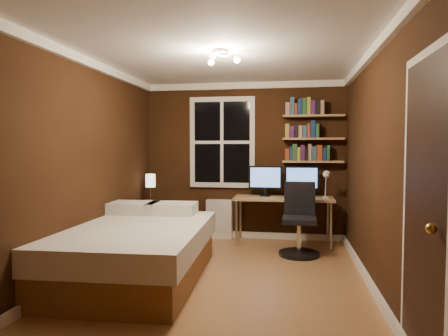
% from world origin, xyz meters
% --- Properties ---
extents(floor, '(4.20, 4.20, 0.00)m').
position_xyz_m(floor, '(0.00, 0.00, 0.00)').
color(floor, olive).
rests_on(floor, ground).
extents(wall_back, '(3.20, 0.04, 2.50)m').
position_xyz_m(wall_back, '(0.00, 2.10, 1.25)').
color(wall_back, black).
rests_on(wall_back, ground).
extents(wall_left, '(0.04, 4.20, 2.50)m').
position_xyz_m(wall_left, '(-1.60, 0.00, 1.25)').
color(wall_left, black).
rests_on(wall_left, ground).
extents(wall_right, '(0.04, 4.20, 2.50)m').
position_xyz_m(wall_right, '(1.60, 0.00, 1.25)').
color(wall_right, black).
rests_on(wall_right, ground).
extents(ceiling, '(3.20, 4.20, 0.02)m').
position_xyz_m(ceiling, '(0.00, 0.00, 2.50)').
color(ceiling, white).
rests_on(ceiling, wall_back).
extents(window, '(1.06, 0.06, 1.46)m').
position_xyz_m(window, '(-0.35, 2.06, 1.55)').
color(window, white).
rests_on(window, wall_back).
extents(door, '(0.03, 0.82, 2.05)m').
position_xyz_m(door, '(1.59, -1.55, 1.02)').
color(door, black).
rests_on(door, ground).
extents(door_knob, '(0.06, 0.06, 0.06)m').
position_xyz_m(door_knob, '(1.55, -1.85, 1.00)').
color(door_knob, gold).
rests_on(door_knob, door).
extents(ceiling_fixture, '(0.44, 0.44, 0.18)m').
position_xyz_m(ceiling_fixture, '(0.00, -0.10, 2.40)').
color(ceiling_fixture, beige).
rests_on(ceiling_fixture, ceiling).
extents(bookshelf_lower, '(0.92, 0.22, 0.03)m').
position_xyz_m(bookshelf_lower, '(1.08, 1.98, 1.25)').
color(bookshelf_lower, '#A68050').
rests_on(bookshelf_lower, wall_back).
extents(books_row_lower, '(0.66, 0.16, 0.23)m').
position_xyz_m(books_row_lower, '(1.08, 1.98, 1.38)').
color(books_row_lower, '#983B1B').
rests_on(books_row_lower, bookshelf_lower).
extents(bookshelf_middle, '(0.92, 0.22, 0.03)m').
position_xyz_m(bookshelf_middle, '(1.08, 1.98, 1.60)').
color(bookshelf_middle, '#A68050').
rests_on(bookshelf_middle, wall_back).
extents(books_row_middle, '(0.48, 0.16, 0.23)m').
position_xyz_m(books_row_middle, '(1.08, 1.98, 1.73)').
color(books_row_middle, navy).
rests_on(books_row_middle, bookshelf_middle).
extents(bookshelf_upper, '(0.92, 0.22, 0.03)m').
position_xyz_m(bookshelf_upper, '(1.08, 1.98, 1.95)').
color(bookshelf_upper, '#A68050').
rests_on(bookshelf_upper, wall_back).
extents(books_row_upper, '(0.54, 0.16, 0.23)m').
position_xyz_m(books_row_upper, '(1.08, 1.98, 2.08)').
color(books_row_upper, '#255830').
rests_on(books_row_upper, bookshelf_upper).
extents(bed, '(1.68, 2.27, 0.75)m').
position_xyz_m(bed, '(-1.00, -0.14, 0.32)').
color(bed, brown).
rests_on(bed, ground).
extents(nightstand, '(0.62, 0.62, 0.62)m').
position_xyz_m(nightstand, '(-1.39, 1.56, 0.31)').
color(nightstand, brown).
rests_on(nightstand, ground).
extents(bedside_lamp, '(0.15, 0.15, 0.43)m').
position_xyz_m(bedside_lamp, '(-1.39, 1.56, 0.84)').
color(bedside_lamp, white).
rests_on(bedside_lamp, nightstand).
extents(radiator, '(0.42, 0.15, 0.62)m').
position_xyz_m(radiator, '(-0.38, 1.99, 0.31)').
color(radiator, beige).
rests_on(radiator, ground).
extents(desk, '(1.50, 0.56, 0.71)m').
position_xyz_m(desk, '(0.64, 1.80, 0.65)').
color(desk, '#A68050').
rests_on(desk, ground).
extents(monitor_left, '(0.51, 0.12, 0.47)m').
position_xyz_m(monitor_left, '(0.36, 1.87, 0.95)').
color(monitor_left, black).
rests_on(monitor_left, desk).
extents(monitor_right, '(0.51, 0.12, 0.47)m').
position_xyz_m(monitor_right, '(0.92, 1.87, 0.95)').
color(monitor_right, black).
rests_on(monitor_right, desk).
extents(desk_lamp, '(0.14, 0.32, 0.44)m').
position_xyz_m(desk_lamp, '(1.27, 1.71, 0.93)').
color(desk_lamp, silver).
rests_on(desk_lamp, desk).
extents(office_chair, '(0.55, 0.55, 0.99)m').
position_xyz_m(office_chair, '(0.87, 1.18, 0.38)').
color(office_chair, black).
rests_on(office_chair, ground).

